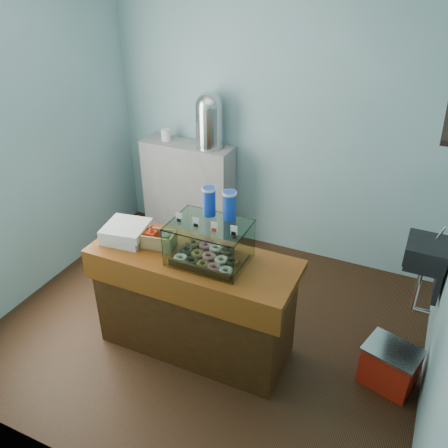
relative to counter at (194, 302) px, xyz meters
The scene contains 9 objects.
ground 0.52m from the counter, 90.00° to the left, with size 3.50×3.50×0.00m, color black.
room_shell 1.27m from the counter, 84.37° to the left, with size 3.54×3.04×2.82m.
counter is the anchor object (origin of this frame).
back_shelf 1.82m from the counter, 119.76° to the left, with size 1.00×0.32×1.10m, color #98989A.
display_case 0.63m from the counter, 12.11° to the left, with size 0.56×0.41×0.52m.
condiment_crate 0.59m from the counter, behind, with size 0.27×0.19×0.18m.
pastry_boxes 0.77m from the counter, behind, with size 0.37×0.37×0.13m.
coffee_urn 1.96m from the counter, 111.87° to the left, with size 0.31×0.31×0.57m.
red_cooler 1.56m from the counter, ahead, with size 0.46×0.40×0.35m.
Camera 1 is at (1.44, -2.81, 2.88)m, focal length 38.00 mm.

